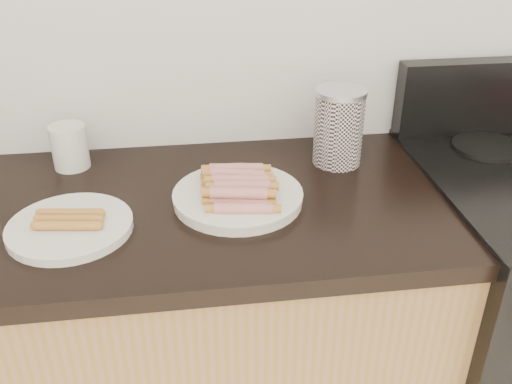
{
  "coord_description": "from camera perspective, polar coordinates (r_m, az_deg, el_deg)",
  "views": [
    {
      "loc": [
        -0.17,
        0.59,
        1.54
      ],
      "look_at": [
        -0.03,
        1.62,
        0.95
      ],
      "focal_mm": 40.0,
      "sensor_mm": 36.0,
      "label": 1
    }
  ],
  "objects": [
    {
      "name": "burner_far_left",
      "position": [
        1.6,
        22.15,
        4.22
      ],
      "size": [
        0.18,
        0.18,
        0.01
      ],
      "primitive_type": "cylinder",
      "color": "black",
      "rests_on": "stove"
    },
    {
      "name": "main_plate",
      "position": [
        1.26,
        -1.82,
        -0.62
      ],
      "size": [
        0.29,
        0.29,
        0.02
      ],
      "primitive_type": "cylinder",
      "rotation": [
        0.0,
        0.0,
        -0.03
      ],
      "color": "white",
      "rests_on": "counter_slab"
    },
    {
      "name": "side_plate",
      "position": [
        1.22,
        -18.09,
        -3.34
      ],
      "size": [
        0.27,
        0.27,
        0.02
      ],
      "primitive_type": "cylinder",
      "rotation": [
        0.0,
        0.0,
        0.06
      ],
      "color": "white",
      "rests_on": "counter_slab"
    },
    {
      "name": "hotdog_pile",
      "position": [
        1.24,
        -1.84,
        0.64
      ],
      "size": [
        0.12,
        0.21,
        0.05
      ],
      "rotation": [
        0.0,
        0.0,
        -0.2
      ],
      "color": "brown",
      "rests_on": "main_plate"
    },
    {
      "name": "plain_sausages",
      "position": [
        1.21,
        -18.23,
        -2.59
      ],
      "size": [
        0.13,
        0.08,
        0.02
      ],
      "rotation": [
        0.0,
        0.0,
        -0.13
      ],
      "color": "#D87A59",
      "rests_on": "side_plate"
    },
    {
      "name": "canister",
      "position": [
        1.41,
        8.27,
        6.47
      ],
      "size": [
        0.12,
        0.12,
        0.19
      ],
      "rotation": [
        0.0,
        0.0,
        0.0
      ],
      "color": "white",
      "rests_on": "counter_slab"
    },
    {
      "name": "mug",
      "position": [
        1.46,
        -18.14,
        4.33
      ],
      "size": [
        0.09,
        0.09,
        0.11
      ],
      "primitive_type": "cylinder",
      "rotation": [
        0.0,
        0.0,
        -0.07
      ],
      "color": "white",
      "rests_on": "counter_slab"
    }
  ]
}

